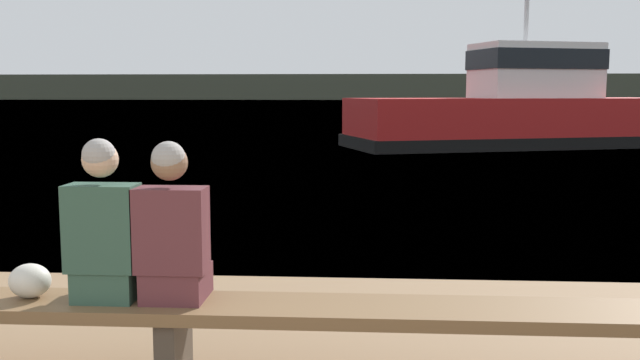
# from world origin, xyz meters

# --- Properties ---
(water_surface) EXTENTS (240.00, 240.00, 0.00)m
(water_surface) POSITION_xyz_m (0.00, 125.42, 0.00)
(water_surface) COLOR teal
(water_surface) RESTS_ON ground
(far_shoreline) EXTENTS (600.00, 12.00, 5.59)m
(far_shoreline) POSITION_xyz_m (0.00, 161.11, 2.79)
(far_shoreline) COLOR #424738
(far_shoreline) RESTS_ON ground
(bench_main) EXTENTS (8.76, 0.49, 0.47)m
(bench_main) POSITION_xyz_m (0.39, 3.03, 0.40)
(bench_main) COLOR brown
(bench_main) RESTS_ON ground
(person_left) EXTENTS (0.41, 0.40, 0.95)m
(person_left) POSITION_xyz_m (-0.01, 3.04, 0.88)
(person_left) COLOR #2D4C3D
(person_left) RESTS_ON bench_main
(person_right) EXTENTS (0.41, 0.40, 0.94)m
(person_right) POSITION_xyz_m (0.39, 3.04, 0.88)
(person_right) COLOR #56282D
(person_right) RESTS_ON bench_main
(shopping_bag) EXTENTS (0.25, 0.22, 0.20)m
(shopping_bag) POSITION_xyz_m (-0.48, 3.06, 0.58)
(shopping_bag) COLOR beige
(shopping_bag) RESTS_ON bench_main
(tugboat_red) EXTENTS (11.25, 6.71, 5.72)m
(tugboat_red) POSITION_xyz_m (6.33, 21.74, 1.01)
(tugboat_red) COLOR #A81919
(tugboat_red) RESTS_ON water_surface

